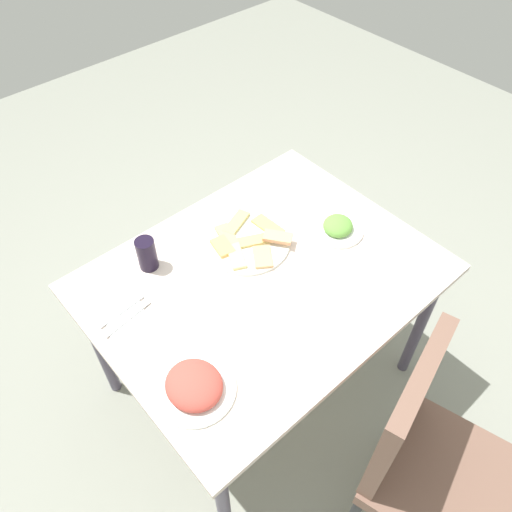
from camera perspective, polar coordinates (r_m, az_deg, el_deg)
ground_plane at (r=2.31m, az=0.62°, el=-13.42°), size 6.00×6.00×0.00m
dining_table at (r=1.78m, az=0.78°, el=-3.69°), size 1.14×0.89×0.70m
dining_chair at (r=1.72m, az=18.67°, el=-20.24°), size 0.52×0.52×0.88m
pide_platter at (r=1.81m, az=-1.09°, el=1.72°), size 0.32×0.32×0.04m
salad_plate_greens at (r=1.88m, az=9.19°, el=3.24°), size 0.19×0.19×0.05m
salad_plate_rice at (r=1.48m, az=-6.98°, el=-14.33°), size 0.24×0.24×0.07m
soda_can at (r=1.74m, az=-12.20°, el=0.23°), size 0.07×0.07×0.12m
paper_napkin at (r=1.67m, az=-14.58°, el=-6.48°), size 0.15×0.15×0.00m
fork at (r=1.68m, az=-14.92°, el=-6.01°), size 0.17×0.03×0.00m
spoon at (r=1.66m, az=-14.28°, el=-6.79°), size 0.18×0.04×0.00m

